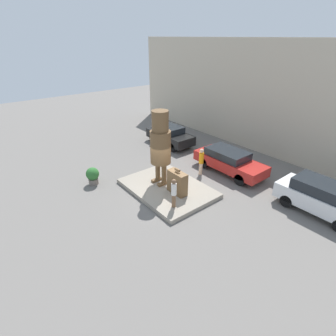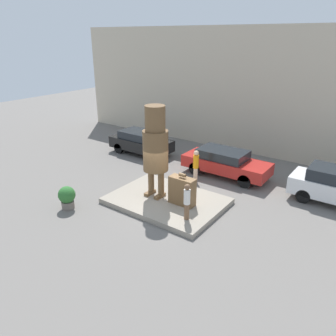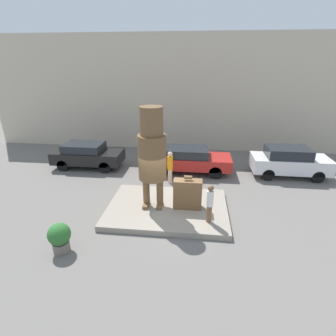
{
  "view_description": "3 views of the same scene",
  "coord_description": "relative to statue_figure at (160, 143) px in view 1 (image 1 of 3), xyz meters",
  "views": [
    {
      "loc": [
        9.97,
        -7.99,
        7.88
      ],
      "look_at": [
        0.22,
        -0.14,
        1.54
      ],
      "focal_mm": 28.0,
      "sensor_mm": 36.0,
      "label": 1
    },
    {
      "loc": [
        7.92,
        -10.83,
        7.2
      ],
      "look_at": [
        0.27,
        -0.27,
        1.9
      ],
      "focal_mm": 35.0,
      "sensor_mm": 36.0,
      "label": 2
    },
    {
      "loc": [
        1.13,
        -9.77,
        6.01
      ],
      "look_at": [
        0.0,
        0.25,
        1.9
      ],
      "focal_mm": 28.0,
      "sensor_mm": 36.0,
      "label": 3
    }
  ],
  "objects": [
    {
      "name": "ground_plane",
      "position": [
        0.61,
        0.0,
        -2.71
      ],
      "size": [
        60.0,
        60.0,
        0.0
      ],
      "primitive_type": "plane",
      "color": "slate"
    },
    {
      "name": "pedestal",
      "position": [
        0.61,
        0.0,
        -2.59
      ],
      "size": [
        5.09,
        3.67,
        0.24
      ],
      "color": "gray",
      "rests_on": "ground_plane"
    },
    {
      "name": "building_backdrop",
      "position": [
        0.61,
        9.06,
        1.19
      ],
      "size": [
        28.0,
        0.6,
        7.8
      ],
      "color": "beige",
      "rests_on": "ground_plane"
    },
    {
      "name": "statue_figure",
      "position": [
        0.0,
        0.0,
        0.0
      ],
      "size": [
        1.14,
        1.14,
        4.22
      ],
      "color": "brown",
      "rests_on": "pedestal"
    },
    {
      "name": "giant_suitcase",
      "position": [
        1.46,
        -0.02,
        -1.83
      ],
      "size": [
        1.18,
        0.49,
        1.47
      ],
      "color": "brown",
      "rests_on": "pedestal"
    },
    {
      "name": "tourist",
      "position": [
        2.34,
        -0.99,
        -1.61
      ],
      "size": [
        0.27,
        0.27,
        1.56
      ],
      "color": "brown",
      "rests_on": "pedestal"
    },
    {
      "name": "parked_car_black",
      "position": [
        -4.79,
        4.54,
        -1.9
      ],
      "size": [
        4.11,
        1.79,
        1.5
      ],
      "color": "black",
      "rests_on": "ground_plane"
    },
    {
      "name": "parked_car_red",
      "position": [
        1.32,
        4.44,
        -1.9
      ],
      "size": [
        4.71,
        1.8,
        1.47
      ],
      "color": "#B2231E",
      "rests_on": "ground_plane"
    },
    {
      "name": "parked_car_white",
      "position": [
        6.91,
        4.5,
        -1.83
      ],
      "size": [
        4.13,
        1.71,
        1.67
      ],
      "color": "silver",
      "rests_on": "ground_plane"
    },
    {
      "name": "planter_pot",
      "position": [
        -2.68,
        -2.98,
        -2.13
      ],
      "size": [
        0.76,
        0.76,
        1.06
      ],
      "color": "#70665B",
      "rests_on": "ground_plane"
    },
    {
      "name": "worker_hivis",
      "position": [
        0.43,
        2.83,
        -1.76
      ],
      "size": [
        0.3,
        0.3,
        1.74
      ],
      "color": "beige",
      "rests_on": "ground_plane"
    }
  ]
}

